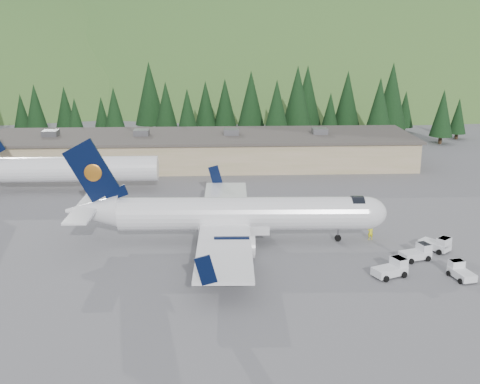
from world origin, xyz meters
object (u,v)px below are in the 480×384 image
baggage_tug_a (418,253)px  terminal_building (202,149)px  baggage_tug_d (392,268)px  baggage_tug_b (437,244)px  second_airliner (59,169)px  ramp_worker (370,232)px  baggage_tug_c (460,271)px  airliner (233,215)px

baggage_tug_a → terminal_building: size_ratio=0.05×
terminal_building → baggage_tug_d: bearing=-68.7°
baggage_tug_b → baggage_tug_d: baggage_tug_d is taller
second_airliner → ramp_worker: (39.08, -21.98, -2.46)m
baggage_tug_c → ramp_worker: size_ratio=1.77×
baggage_tug_d → baggage_tug_a: bearing=23.0°
baggage_tug_a → airliner: bearing=144.1°
baggage_tug_a → terminal_building: 49.41m
second_airliner → terminal_building: 25.55m
airliner → baggage_tug_b: size_ratio=10.35×
baggage_tug_b → second_airliner: bearing=-159.7°
baggage_tug_c → terminal_building: size_ratio=0.04×
baggage_tug_b → baggage_tug_c: size_ratio=1.10×
baggage_tug_b → baggage_tug_d: bearing=-86.8°
second_airliner → ramp_worker: 44.91m
second_airliner → ramp_worker: second_airliner is taller
baggage_tug_a → baggage_tug_d: bearing=-151.3°
baggage_tug_a → terminal_building: (-22.46, 43.97, 1.89)m
terminal_building → baggage_tug_a: bearing=-62.9°
airliner → second_airliner: size_ratio=1.27×
baggage_tug_c → ramp_worker: (-5.76, 10.75, 0.19)m
second_airliner → baggage_tug_c: size_ratio=8.98×
airliner → terminal_building: airliner is taller
second_airliner → terminal_building: bearing=38.8°
terminal_building → baggage_tug_d: (18.67, -47.96, -1.85)m
baggage_tug_b → baggage_tug_a: bearing=-91.8°
second_airliner → baggage_tug_a: size_ratio=8.16×
baggage_tug_d → baggage_tug_c: bearing=-30.6°
baggage_tug_b → ramp_worker: 7.18m
airliner → baggage_tug_a: 19.56m
baggage_tug_c → baggage_tug_d: bearing=71.4°
terminal_building → second_airliner: bearing=-141.2°
baggage_tug_b → terminal_building: bearing=171.2°
second_airliner → terminal_building: size_ratio=0.39×
baggage_tug_c → baggage_tug_d: size_ratio=0.85×
baggage_tug_a → baggage_tug_b: size_ratio=1.00×
second_airliner → baggage_tug_d: bearing=-39.6°
second_airliner → baggage_tug_c: second_airliner is taller
baggage_tug_b → baggage_tug_d: size_ratio=0.94×
airliner → baggage_tug_c: (20.94, -10.77, -2.41)m
baggage_tug_d → airliner: bearing=122.2°
ramp_worker → baggage_tug_a: bearing=111.6°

